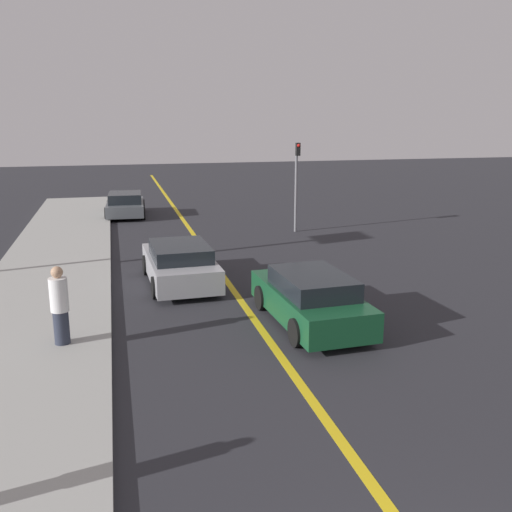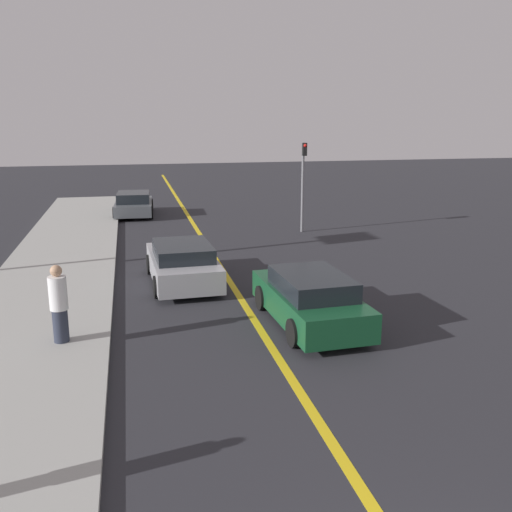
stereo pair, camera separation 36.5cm
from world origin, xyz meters
TOP-DOWN VIEW (x-y plane):
  - road_center_line at (0.00, 18.00)m, footprint 0.20×60.00m
  - sidewalk_left at (-5.41, 16.88)m, footprint 3.74×33.75m
  - car_near_right_lane at (1.29, 9.71)m, footprint 2.06×4.34m
  - car_ahead_center at (-1.45, 13.97)m, footprint 2.13×4.32m
  - car_far_distant at (-2.75, 26.94)m, footprint 2.11×4.04m
  - pedestrian_mid_group at (-4.59, 9.52)m, footprint 0.40×0.40m
  - traffic_light at (4.54, 20.91)m, footprint 0.18×0.40m

SIDE VIEW (x-z plane):
  - road_center_line at x=0.00m, z-range 0.00..0.01m
  - sidewalk_left at x=-5.41m, z-range 0.00..0.14m
  - car_far_distant at x=-2.75m, z-range -0.01..1.22m
  - car_ahead_center at x=-1.45m, z-range -0.01..1.28m
  - car_near_right_lane at x=1.29m, z-range -0.02..1.32m
  - pedestrian_mid_group at x=-4.59m, z-range 0.13..1.90m
  - traffic_light at x=4.54m, z-range 0.46..4.39m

